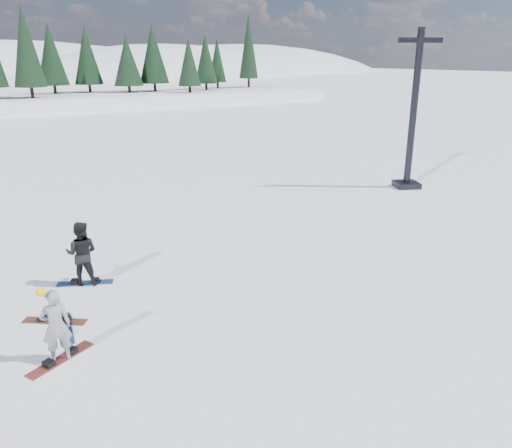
{
  "coord_description": "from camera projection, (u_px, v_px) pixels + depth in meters",
  "views": [
    {
      "loc": [
        -2.67,
        -10.71,
        5.91
      ],
      "look_at": [
        4.85,
        1.55,
        1.1
      ],
      "focal_mm": 35.0,
      "sensor_mm": 36.0,
      "label": 1
    }
  ],
  "objects": [
    {
      "name": "snowboarder_woman",
      "position": [
        56.0,
        325.0,
        10.0
      ],
      "size": [
        0.61,
        0.43,
        1.74
      ],
      "rotation": [
        0.0,
        0.0,
        3.06
      ],
      "color": "gray",
      "rests_on": "ground"
    },
    {
      "name": "snowboard_man",
      "position": [
        85.0,
        283.0,
        13.73
      ],
      "size": [
        1.48,
        0.87,
        0.03
      ],
      "primitive_type": "cube",
      "rotation": [
        0.0,
        0.0,
        -0.42
      ],
      "color": "navy",
      "rests_on": "ground"
    },
    {
      "name": "ground",
      "position": [
        116.0,
        319.0,
        11.86
      ],
      "size": [
        420.0,
        420.0,
        0.0
      ],
      "primitive_type": "plane",
      "color": "white",
      "rests_on": "ground"
    },
    {
      "name": "lift_tower",
      "position": [
        412.0,
        126.0,
        22.97
      ],
      "size": [
        1.88,
        1.43,
        7.16
      ],
      "rotation": [
        0.0,
        0.0,
        -0.43
      ],
      "color": "black",
      "rests_on": "ground"
    },
    {
      "name": "snowboarder_man",
      "position": [
        82.0,
        253.0,
        13.45
      ],
      "size": [
        1.09,
        1.01,
        1.78
      ],
      "primitive_type": "imported",
      "rotation": [
        0.0,
        0.0,
        2.64
      ],
      "color": "black",
      "rests_on": "ground"
    },
    {
      "name": "snowboard_loose_b",
      "position": [
        55.0,
        321.0,
        11.74
      ],
      "size": [
        1.37,
        1.12,
        0.03
      ],
      "primitive_type": "cube",
      "rotation": [
        0.0,
        0.0,
        -0.64
      ],
      "color": "brown",
      "rests_on": "ground"
    },
    {
      "name": "snowboard_loose_a",
      "position": [
        66.0,
        328.0,
        11.42
      ],
      "size": [
        0.49,
        1.52,
        0.03
      ],
      "primitive_type": "cube",
      "rotation": [
        0.0,
        0.0,
        1.43
      ],
      "color": "navy",
      "rests_on": "ground"
    },
    {
      "name": "snowboard_woman",
      "position": [
        61.0,
        359.0,
        10.25
      ],
      "size": [
        1.46,
        0.94,
        0.03
      ],
      "primitive_type": "cube",
      "rotation": [
        0.0,
        0.0,
        0.48
      ],
      "color": "#9D2E22",
      "rests_on": "ground"
    }
  ]
}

